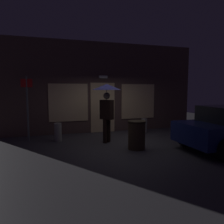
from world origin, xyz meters
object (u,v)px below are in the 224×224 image
at_px(person_with_umbrella, 107,97).
at_px(sidewalk_bollard_2, 58,132).
at_px(street_sign_post, 27,105).
at_px(sidewalk_bollard, 144,125).
at_px(trash_bin, 137,135).

distance_m(person_with_umbrella, sidewalk_bollard_2, 2.22).
distance_m(street_sign_post, sidewalk_bollard, 4.93).
xyz_separation_m(sidewalk_bollard, trash_bin, (-1.45, -2.39, 0.15)).
relative_size(street_sign_post, trash_bin, 2.62).
bearing_deg(sidewalk_bollard, trash_bin, -121.21).
distance_m(person_with_umbrella, street_sign_post, 2.95).
bearing_deg(trash_bin, sidewalk_bollard_2, 141.48).
xyz_separation_m(street_sign_post, sidewalk_bollard_2, (1.04, -0.43, -1.02)).
height_order(person_with_umbrella, street_sign_post, street_sign_post).
bearing_deg(street_sign_post, trash_bin, -34.08).
bearing_deg(trash_bin, person_with_umbrella, 120.86).
height_order(person_with_umbrella, sidewalk_bollard_2, person_with_umbrella).
bearing_deg(street_sign_post, person_with_umbrella, -23.23).
height_order(street_sign_post, sidewalk_bollard_2, street_sign_post).
bearing_deg(person_with_umbrella, sidewalk_bollard, -94.07).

